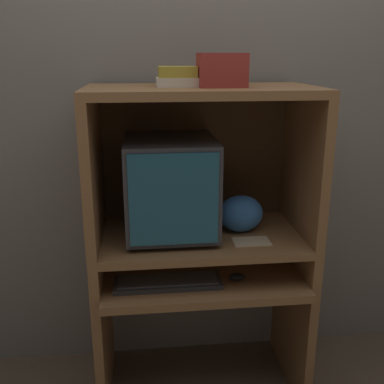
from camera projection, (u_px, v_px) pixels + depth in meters
The scene contains 11 objects.
wall_back at pixel (193, 115), 2.20m from camera, with size 6.00×0.06×2.60m.
desk_base at pixel (201, 316), 2.12m from camera, with size 0.96×0.57×0.64m.
desk_monitor_shelf at pixel (201, 241), 2.05m from camera, with size 0.96×0.52×0.17m.
hutch_upper at pixel (200, 139), 1.94m from camera, with size 0.96×0.52×0.65m.
crt_monitor at pixel (170, 186), 1.97m from camera, with size 0.39×0.44×0.43m.
keyboard at pixel (168, 282), 1.93m from camera, with size 0.46×0.15×0.03m.
mouse at pixel (237, 277), 1.97m from camera, with size 0.07×0.05×0.03m.
snack_bag at pixel (240, 214), 2.04m from camera, with size 0.21×0.15×0.17m.
book_stack at pixel (178, 77), 1.82m from camera, with size 0.17×0.14×0.08m.
paper_card at pixel (251, 242), 1.94m from camera, with size 0.16×0.10×0.00m.
storage_box at pixel (222, 70), 1.79m from camera, with size 0.19×0.16×0.13m.
Camera 1 is at (-0.25, -1.61, 1.59)m, focal length 42.00 mm.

